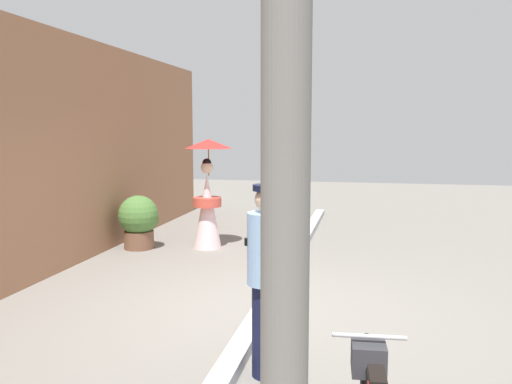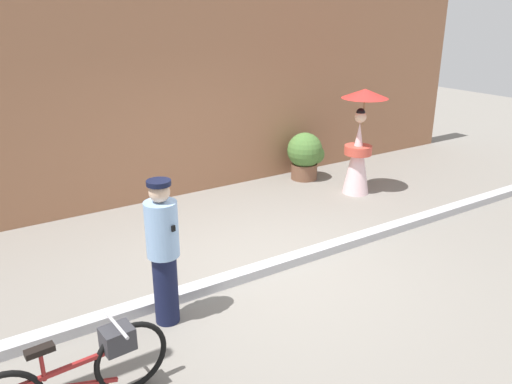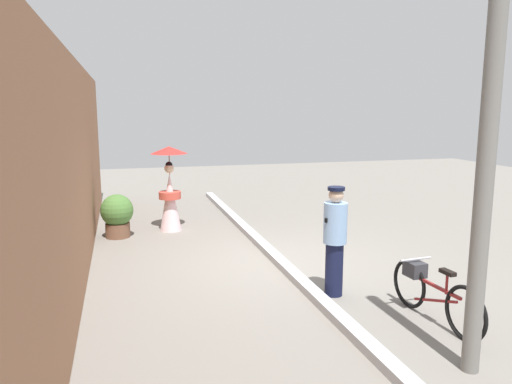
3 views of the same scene
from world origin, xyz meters
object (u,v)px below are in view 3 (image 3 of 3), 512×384
at_px(potted_plant_by_door, 118,214).
at_px(utility_pole, 488,141).
at_px(bicycle_near_officer, 431,291).
at_px(person_officer, 335,238).
at_px(person_with_parasol, 170,188).

relative_size(potted_plant_by_door, utility_pole, 0.19).
relative_size(bicycle_near_officer, person_officer, 1.07).
bearing_deg(person_with_parasol, person_officer, -157.26).
bearing_deg(utility_pole, person_with_parasol, 19.30).
distance_m(person_with_parasol, potted_plant_by_door, 1.26).
bearing_deg(bicycle_near_officer, person_officer, 36.77).
relative_size(person_with_parasol, potted_plant_by_door, 2.04).
distance_m(bicycle_near_officer, potted_plant_by_door, 6.66).
height_order(person_officer, potted_plant_by_door, person_officer).
bearing_deg(person_officer, utility_pole, -167.87).
bearing_deg(person_with_parasol, potted_plant_by_door, 104.32).
relative_size(bicycle_near_officer, potted_plant_by_door, 1.87).
bearing_deg(potted_plant_by_door, bicycle_near_officer, -144.19).
height_order(person_with_parasol, potted_plant_by_door, person_with_parasol).
height_order(bicycle_near_officer, utility_pole, utility_pole).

